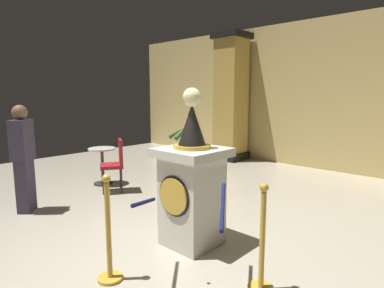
{
  "coord_description": "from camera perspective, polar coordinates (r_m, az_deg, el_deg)",
  "views": [
    {
      "loc": [
        2.66,
        -2.19,
        1.76
      ],
      "look_at": [
        0.19,
        0.47,
        1.2
      ],
      "focal_mm": 30.12,
      "sensor_mm": 36.0,
      "label": 1
    }
  ],
  "objects": [
    {
      "name": "back_wall",
      "position": [
        8.1,
        23.9,
        7.91
      ],
      "size": [
        12.84,
        0.16,
        3.49
      ],
      "primitive_type": "cube",
      "color": "tan",
      "rests_on": "ground_plane"
    },
    {
      "name": "pedestal_clock",
      "position": [
        3.77,
        -0.05,
        -7.32
      ],
      "size": [
        0.72,
        0.72,
        1.84
      ],
      "color": "beige",
      "rests_on": "ground_plane"
    },
    {
      "name": "column_left",
      "position": [
        8.78,
        6.89,
        8.06
      ],
      "size": [
        0.82,
        0.82,
        3.35
      ],
      "color": "black",
      "rests_on": "ground_plane"
    },
    {
      "name": "ground_plane",
      "position": [
        3.87,
        -7.17,
        -18.39
      ],
      "size": [
        12.84,
        12.84,
        0.0
      ],
      "primitive_type": "plane",
      "color": "#B2A893"
    },
    {
      "name": "cafe_chair_red",
      "position": [
        6.02,
        -13.37,
        -2.87
      ],
      "size": [
        0.55,
        0.55,
        0.96
      ],
      "color": "black",
      "rests_on": "ground_plane"
    },
    {
      "name": "bystander_guest",
      "position": [
        5.4,
        -27.72,
        -1.95
      ],
      "size": [
        0.41,
        0.41,
        1.61
      ],
      "color": "#383347",
      "rests_on": "ground_plane"
    },
    {
      "name": "stanchion_near",
      "position": [
        3.28,
        -14.5,
        -16.74
      ],
      "size": [
        0.24,
        0.24,
        1.04
      ],
      "color": "gold",
      "rests_on": "ground_plane"
    },
    {
      "name": "stanchion_far",
      "position": [
        3.11,
        12.26,
        -18.5
      ],
      "size": [
        0.24,
        0.24,
        1.01
      ],
      "color": "gold",
      "rests_on": "ground_plane"
    },
    {
      "name": "cafe_table",
      "position": [
        6.57,
        -15.59,
        -2.98
      ],
      "size": [
        0.52,
        0.52,
        0.73
      ],
      "color": "#332D28",
      "rests_on": "ground_plane"
    },
    {
      "name": "velvet_rope",
      "position": [
        2.95,
        -1.6,
        -10.55
      ],
      "size": [
        1.03,
        1.02,
        0.22
      ],
      "color": "#141947"
    },
    {
      "name": "potted_palm_left",
      "position": [
        7.56,
        -1.32,
        -2.27
      ],
      "size": [
        0.75,
        0.75,
        1.04
      ],
      "color": "#2D2823",
      "rests_on": "ground_plane"
    }
  ]
}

